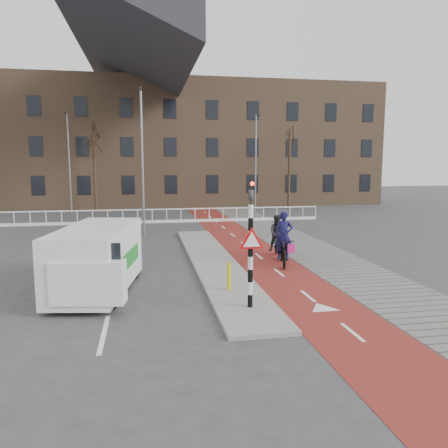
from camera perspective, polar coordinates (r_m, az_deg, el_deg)
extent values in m
plane|color=#38383A|center=(14.53, 3.87, -8.56)|extent=(120.00, 120.00, 0.00)
cube|color=maroon|center=(24.36, 1.58, -1.80)|extent=(2.50, 60.00, 0.01)
cube|color=slate|center=(25.08, 7.86, -1.59)|extent=(3.00, 60.00, 0.01)
cube|color=gray|center=(18.17, -1.36, -4.98)|extent=(1.80, 16.00, 0.12)
cylinder|color=black|center=(12.12, 3.47, -4.27)|extent=(0.14, 0.14, 2.88)
imported|color=black|center=(11.87, 3.55, 4.45)|extent=(0.13, 0.16, 0.80)
cylinder|color=#FF0C05|center=(11.72, 3.72, 5.29)|extent=(0.11, 0.02, 0.11)
cylinder|color=#D1C20B|center=(13.96, 0.63, -6.78)|extent=(0.12, 0.12, 0.90)
imported|color=black|center=(17.91, 7.78, -3.57)|extent=(1.23, 2.24, 1.12)
imported|color=#13123E|center=(17.80, 7.82, -1.51)|extent=(0.80, 0.62, 1.94)
cube|color=#D81E85|center=(17.42, 8.74, -3.18)|extent=(0.31, 0.24, 0.33)
imported|color=black|center=(19.44, 6.99, -2.78)|extent=(0.77, 1.77, 1.03)
imported|color=black|center=(19.35, 7.02, -1.23)|extent=(0.88, 0.74, 1.62)
cube|color=white|center=(14.59, -16.24, -4.21)|extent=(2.75, 5.17, 1.96)
cube|color=#1B7F24|center=(14.75, -20.07, -4.65)|extent=(0.54, 3.10, 0.55)
cube|color=#1B7F24|center=(14.54, -12.33, -4.52)|extent=(0.54, 3.10, 0.55)
cube|color=black|center=(12.46, -17.31, -4.42)|extent=(1.75, 0.34, 0.90)
cylinder|color=black|center=(13.50, -21.47, -8.87)|extent=(0.36, 0.72, 0.69)
cylinder|color=black|center=(13.01, -14.49, -9.19)|extent=(0.36, 0.72, 0.69)
cylinder|color=black|center=(16.55, -17.40, -5.62)|extent=(0.36, 0.72, 0.69)
cylinder|color=black|center=(16.15, -11.69, -5.75)|extent=(0.36, 0.72, 0.69)
cube|color=silver|center=(30.71, -13.12, 1.79)|extent=(28.00, 0.08, 0.08)
cube|color=silver|center=(30.81, -13.07, 0.22)|extent=(28.00, 0.10, 0.20)
cube|color=#7F6047|center=(45.55, -9.83, 10.17)|extent=(46.00, 10.00, 12.00)
cylinder|color=#312115|center=(39.30, -16.56, 7.00)|extent=(0.23, 0.23, 7.42)
cylinder|color=#312115|center=(40.27, 8.51, 7.10)|extent=(0.23, 0.23, 7.21)
cylinder|color=slate|center=(24.99, -10.60, 7.71)|extent=(0.12, 0.12, 8.16)
cylinder|color=slate|center=(37.62, -19.55, 7.41)|extent=(0.12, 0.12, 8.16)
cylinder|color=slate|center=(36.04, 4.15, 7.71)|extent=(0.12, 0.12, 8.00)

